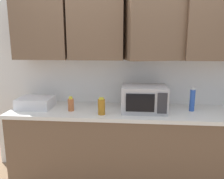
# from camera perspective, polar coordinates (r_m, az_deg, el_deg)

# --- Properties ---
(wall_back_with_cabinets) EXTENTS (3.40, 0.49, 2.60)m
(wall_back_with_cabinets) POSITION_cam_1_polar(r_m,az_deg,el_deg) (2.60, 3.34, 10.67)
(wall_back_with_cabinets) COLOR white
(wall_back_with_cabinets) RESTS_ON ground_plane
(counter_run) EXTENTS (2.53, 0.63, 0.90)m
(counter_run) POSITION_cam_1_polar(r_m,az_deg,el_deg) (2.65, 2.89, -14.59)
(counter_run) COLOR brown
(counter_run) RESTS_ON ground_plane
(microwave) EXTENTS (0.48, 0.37, 0.28)m
(microwave) POSITION_cam_1_polar(r_m,az_deg,el_deg) (2.43, 8.23, -2.32)
(microwave) COLOR #B7B7BC
(microwave) RESTS_ON counter_run
(dish_rack) EXTENTS (0.38, 0.30, 0.12)m
(dish_rack) POSITION_cam_1_polar(r_m,az_deg,el_deg) (2.69, -19.08, -3.22)
(dish_rack) COLOR silver
(dish_rack) RESTS_ON counter_run
(bottle_spice_jar) EXTENTS (0.07, 0.07, 0.16)m
(bottle_spice_jar) POSITION_cam_1_polar(r_m,az_deg,el_deg) (2.47, -10.55, -3.80)
(bottle_spice_jar) COLOR #BC6638
(bottle_spice_jar) RESTS_ON counter_run
(bottle_amber_vinegar) EXTENTS (0.08, 0.08, 0.18)m
(bottle_amber_vinegar) POSITION_cam_1_polar(r_m,az_deg,el_deg) (2.30, -2.73, -4.41)
(bottle_amber_vinegar) COLOR #AD701E
(bottle_amber_vinegar) RESTS_ON counter_run
(bottle_blue_cleaner) EXTENTS (0.05, 0.05, 0.27)m
(bottle_blue_cleaner) POSITION_cam_1_polar(r_m,az_deg,el_deg) (2.57, 20.00, -2.48)
(bottle_blue_cleaner) COLOR #2D56B7
(bottle_blue_cleaner) RESTS_ON counter_run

